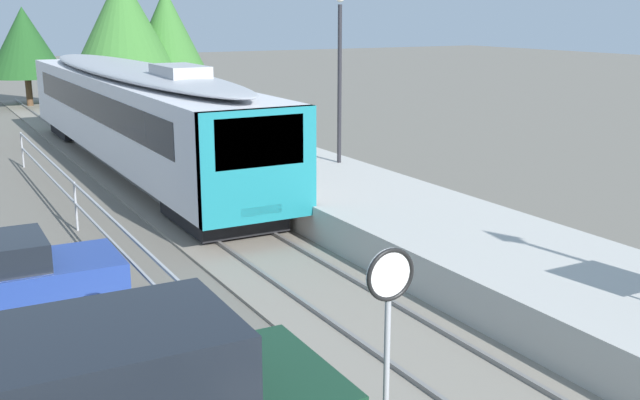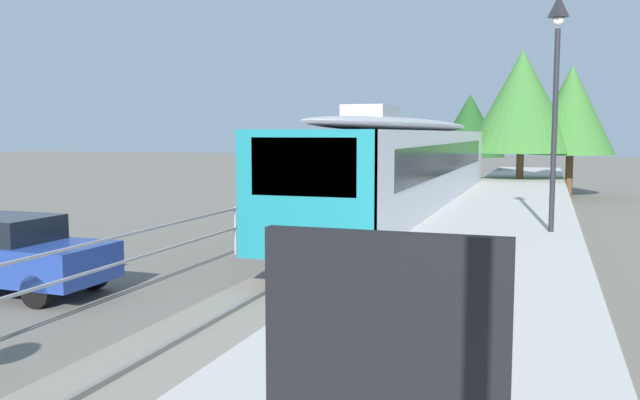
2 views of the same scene
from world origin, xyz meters
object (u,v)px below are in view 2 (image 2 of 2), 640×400
(platform_lamp_mid_platform, at_px, (557,68))
(parked_hatchback_blue, at_px, (10,253))
(platform_notice_board, at_px, (383,337))
(commuter_train, at_px, (410,163))

(platform_lamp_mid_platform, height_order, parked_hatchback_blue, platform_lamp_mid_platform)
(platform_lamp_mid_platform, relative_size, platform_notice_board, 2.97)
(platform_notice_board, distance_m, parked_hatchback_blue, 11.94)
(platform_lamp_mid_platform, bearing_deg, commuter_train, 126.75)
(platform_lamp_mid_platform, relative_size, parked_hatchback_blue, 1.33)
(platform_lamp_mid_platform, distance_m, platform_notice_board, 13.37)
(commuter_train, distance_m, platform_notice_board, 19.52)
(platform_notice_board, height_order, parked_hatchback_blue, platform_notice_board)
(platform_lamp_mid_platform, distance_m, parked_hatchback_blue, 12.33)
(commuter_train, bearing_deg, platform_notice_board, -79.14)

